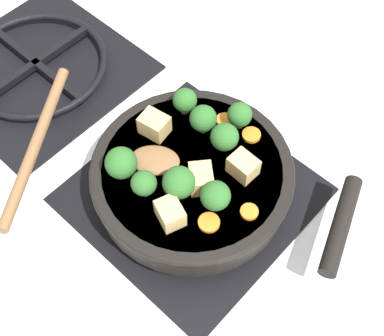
{
  "coord_description": "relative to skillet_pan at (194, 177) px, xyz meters",
  "views": [
    {
      "loc": [
        -0.28,
        -0.26,
        0.69
      ],
      "look_at": [
        0.0,
        0.0,
        0.08
      ],
      "focal_mm": 50.0,
      "sensor_mm": 36.0,
      "label": 1
    }
  ],
  "objects": [
    {
      "name": "skillet_pan",
      "position": [
        0.0,
        0.0,
        0.0
      ],
      "size": [
        0.29,
        0.37,
        0.05
      ],
      "color": "black",
      "rests_on": "front_burner_grate"
    },
    {
      "name": "tofu_cube_west_chunk",
      "position": [
        -0.01,
        -0.02,
        0.04
      ],
      "size": [
        0.05,
        0.05,
        0.03
      ],
      "primitive_type": "cube",
      "rotation": [
        0.0,
        0.0,
        0.86
      ],
      "color": "#DBB770",
      "rests_on": "skillet_pan"
    },
    {
      "name": "carrot_slice_orange_thin",
      "position": [
        0.0,
        -0.1,
        0.02
      ],
      "size": [
        0.02,
        0.02,
        0.01
      ],
      "primitive_type": "cylinder",
      "color": "orange",
      "rests_on": "skillet_pan"
    },
    {
      "name": "broccoli_floret_north_edge",
      "position": [
        0.06,
        0.03,
        0.05
      ],
      "size": [
        0.04,
        0.04,
        0.05
      ],
      "color": "#709956",
      "rests_on": "skillet_pan"
    },
    {
      "name": "front_burner_grate",
      "position": [
        -0.0,
        0.0,
        -0.04
      ],
      "size": [
        0.31,
        0.31,
        0.03
      ],
      "color": "black",
      "rests_on": "ground_plane"
    },
    {
      "name": "broccoli_floret_small_inner",
      "position": [
        -0.07,
        0.06,
        0.05
      ],
      "size": [
        0.04,
        0.04,
        0.05
      ],
      "color": "#709956",
      "rests_on": "skillet_pan"
    },
    {
      "name": "carrot_slice_edge_slice",
      "position": [
        0.1,
        -0.02,
        0.02
      ],
      "size": [
        0.03,
        0.03,
        0.01
      ],
      "primitive_type": "cylinder",
      "color": "orange",
      "rests_on": "skillet_pan"
    },
    {
      "name": "tofu_cube_center_large",
      "position": [
        0.01,
        0.08,
        0.04
      ],
      "size": [
        0.04,
        0.04,
        0.03
      ],
      "primitive_type": "cube",
      "rotation": [
        0.0,
        0.0,
        4.87
      ],
      "color": "#DBB770",
      "rests_on": "skillet_pan"
    },
    {
      "name": "broccoli_floret_south_cluster",
      "position": [
        -0.07,
        0.02,
        0.05
      ],
      "size": [
        0.03,
        0.03,
        0.04
      ],
      "color": "#709956",
      "rests_on": "skillet_pan"
    },
    {
      "name": "tofu_cube_near_handle",
      "position": [
        0.04,
        -0.05,
        0.04
      ],
      "size": [
        0.03,
        0.04,
        0.03
      ],
      "primitive_type": "cube",
      "rotation": [
        0.0,
        0.0,
        4.67
      ],
      "color": "#DBB770",
      "rests_on": "skillet_pan"
    },
    {
      "name": "wooden_spoon",
      "position": [
        -0.08,
        0.13,
        0.03
      ],
      "size": [
        0.25,
        0.26,
        0.02
      ],
      "color": "brown",
      "rests_on": "skillet_pan"
    },
    {
      "name": "ground_plane",
      "position": [
        -0.0,
        0.0,
        -0.05
      ],
      "size": [
        2.4,
        2.4,
        0.0
      ],
      "primitive_type": "plane",
      "color": "white"
    },
    {
      "name": "rear_burner_grate",
      "position": [
        -0.0,
        0.36,
        -0.04
      ],
      "size": [
        0.31,
        0.31,
        0.03
      ],
      "color": "black",
      "rests_on": "ground_plane"
    },
    {
      "name": "broccoli_floret_center_top",
      "position": [
        0.1,
        0.0,
        0.05
      ],
      "size": [
        0.04,
        0.04,
        0.04
      ],
      "color": "#709956",
      "rests_on": "skillet_pan"
    },
    {
      "name": "broccoli_floret_near_spoon",
      "position": [
        0.06,
        0.08,
        0.05
      ],
      "size": [
        0.04,
        0.04,
        0.04
      ],
      "color": "#709956",
      "rests_on": "skillet_pan"
    },
    {
      "name": "carrot_slice_near_center",
      "position": [
        -0.05,
        -0.07,
        0.02
      ],
      "size": [
        0.03,
        0.03,
        0.01
      ],
      "primitive_type": "cylinder",
      "color": "orange",
      "rests_on": "skillet_pan"
    },
    {
      "name": "carrot_slice_under_broccoli",
      "position": [
        0.09,
        0.02,
        0.02
      ],
      "size": [
        0.02,
        0.02,
        0.01
      ],
      "primitive_type": "cylinder",
      "color": "orange",
      "rests_on": "skillet_pan"
    },
    {
      "name": "broccoli_floret_east_rim",
      "position": [
        -0.02,
        -0.06,
        0.05
      ],
      "size": [
        0.04,
        0.04,
        0.05
      ],
      "color": "#709956",
      "rests_on": "skillet_pan"
    },
    {
      "name": "broccoli_floret_west_rim",
      "position": [
        0.05,
        -0.01,
        0.05
      ],
      "size": [
        0.04,
        0.04,
        0.05
      ],
      "color": "#709956",
      "rests_on": "skillet_pan"
    },
    {
      "name": "tofu_cube_east_chunk",
      "position": [
        -0.08,
        -0.03,
        0.04
      ],
      "size": [
        0.04,
        0.04,
        0.03
      ],
      "primitive_type": "cube",
      "rotation": [
        0.0,
        0.0,
        4.35
      ],
      "color": "#DBB770",
      "rests_on": "skillet_pan"
    },
    {
      "name": "broccoli_floret_mid_floret",
      "position": [
        -0.04,
        -0.01,
        0.05
      ],
      "size": [
        0.04,
        0.04,
        0.05
      ],
      "color": "#709956",
      "rests_on": "skillet_pan"
    }
  ]
}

